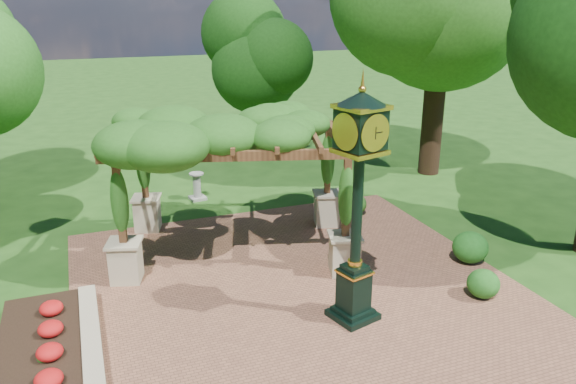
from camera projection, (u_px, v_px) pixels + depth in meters
name	position (u px, v px, depth m)	size (l,w,h in m)	color
ground	(331.00, 331.00, 11.46)	(120.00, 120.00, 0.00)	#1E4714
brick_plaza	(312.00, 306.00, 12.34)	(10.00, 12.00, 0.04)	brown
border_wall	(93.00, 357.00, 10.29)	(0.35, 5.00, 0.40)	#C6B793
flower_bed	(40.00, 369.00, 10.00)	(1.50, 5.00, 0.36)	red
pedestal_clock	(358.00, 189.00, 10.95)	(1.18, 1.18, 4.88)	black
pergola	(234.00, 136.00, 14.13)	(6.92, 5.37, 3.83)	#C0B38F
sundial	(197.00, 188.00, 18.87)	(0.57, 0.57, 0.93)	#97988F
shrub_front	(483.00, 284.00, 12.60)	(0.73, 0.73, 0.65)	#1E5719
shrub_mid	(470.00, 247.00, 14.27)	(0.90, 0.90, 0.81)	#1C5919
shrub_back	(355.00, 204.00, 17.47)	(0.74, 0.74, 0.67)	#285A1A
tree_north	(267.00, 53.00, 23.37)	(3.39, 3.39, 6.27)	#301E13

